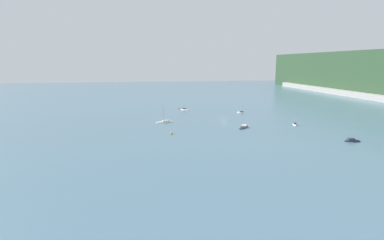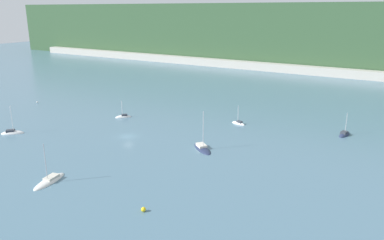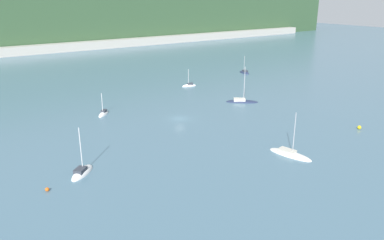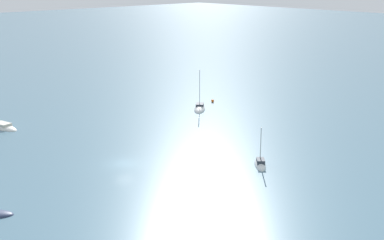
# 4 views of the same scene
# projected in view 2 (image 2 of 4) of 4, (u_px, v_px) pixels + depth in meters

# --- Properties ---
(ground_plane) EXTENTS (600.00, 600.00, 0.00)m
(ground_plane) POSITION_uv_depth(u_px,v_px,m) (128.00, 136.00, 102.80)
(ground_plane) COLOR slate
(hillside_ridge) EXTENTS (448.39, 86.25, 37.08)m
(hillside_ridge) POSITION_uv_depth(u_px,v_px,m) (307.00, 33.00, 241.13)
(hillside_ridge) COLOR #335133
(hillside_ridge) RESTS_ON ground_plane
(shore_town_strip) EXTENTS (381.13, 6.00, 4.34)m
(shore_town_strip) POSITION_uv_depth(u_px,v_px,m) (281.00, 68.00, 207.68)
(shore_town_strip) COLOR #B7B2A8
(shore_town_strip) RESTS_ON ground_plane
(sailboat_0) EXTENTS (8.61, 7.79, 10.48)m
(sailboat_0) POSITION_uv_depth(u_px,v_px,m) (202.00, 148.00, 93.61)
(sailboat_0) COLOR #232D4C
(sailboat_0) RESTS_ON ground_plane
(sailboat_1) EXTENTS (4.26, 8.95, 9.06)m
(sailboat_1) POSITION_uv_depth(u_px,v_px,m) (50.00, 181.00, 75.87)
(sailboat_1) COLOR white
(sailboat_1) RESTS_ON ground_plane
(sailboat_2) EXTENTS (5.93, 5.68, 8.93)m
(sailboat_2) POSITION_uv_depth(u_px,v_px,m) (12.00, 133.00, 105.11)
(sailboat_2) COLOR white
(sailboat_2) RESTS_ON ground_plane
(sailboat_3) EXTENTS (4.62, 4.73, 6.30)m
(sailboat_3) POSITION_uv_depth(u_px,v_px,m) (123.00, 117.00, 120.83)
(sailboat_3) COLOR white
(sailboat_3) RESTS_ON ground_plane
(sailboat_4) EXTENTS (3.05, 6.07, 7.20)m
(sailboat_4) POSITION_uv_depth(u_px,v_px,m) (344.00, 135.00, 103.77)
(sailboat_4) COLOR #232D4C
(sailboat_4) RESTS_ON ground_plane
(sailboat_5) EXTENTS (4.92, 2.41, 6.40)m
(sailboat_5) POSITION_uv_depth(u_px,v_px,m) (238.00, 124.00, 113.85)
(sailboat_5) COLOR white
(sailboat_5) RESTS_ON ground_plane
(mooring_buoy_1) EXTENTS (0.84, 0.84, 0.84)m
(mooring_buoy_1) POSITION_uv_depth(u_px,v_px,m) (143.00, 209.00, 64.56)
(mooring_buoy_1) COLOR yellow
(mooring_buoy_1) RESTS_ON ground_plane
(mooring_buoy_2) EXTENTS (0.59, 0.59, 0.59)m
(mooring_buoy_2) POSITION_uv_depth(u_px,v_px,m) (37.00, 102.00, 139.39)
(mooring_buoy_2) COLOR white
(mooring_buoy_2) RESTS_ON ground_plane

